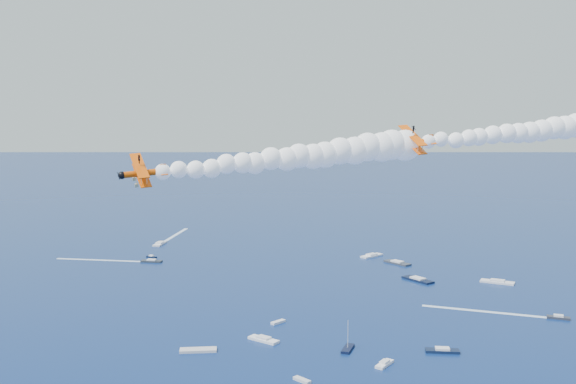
# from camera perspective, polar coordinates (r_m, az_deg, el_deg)

# --- Properties ---
(biplane_lead) EXTENTS (11.48, 12.54, 8.69)m
(biplane_lead) POSITION_cam_1_polar(r_m,az_deg,el_deg) (123.33, 10.66, 4.16)
(biplane_lead) COLOR #F55405
(biplane_trail) EXTENTS (11.62, 12.37, 8.44)m
(biplane_trail) POSITION_cam_1_polar(r_m,az_deg,el_deg) (107.97, -12.17, 1.58)
(biplane_trail) COLOR #DD4D04
(smoke_trail_lead) EXTENTS (51.85, 44.74, 9.38)m
(smoke_trail_lead) POSITION_cam_1_polar(r_m,az_deg,el_deg) (136.18, 20.24, 4.90)
(smoke_trail_lead) COLOR white
(smoke_trail_trail) EXTENTS (52.03, 48.76, 9.38)m
(smoke_trail_trail) POSITION_cam_1_polar(r_m,az_deg,el_deg) (114.32, 0.35, 2.97)
(smoke_trail_trail) COLOR white
(spectator_boats) EXTENTS (221.31, 179.61, 0.70)m
(spectator_boats) POSITION_cam_1_polar(r_m,az_deg,el_deg) (222.15, 6.13, -9.57)
(spectator_boats) COLOR #282E36
(spectator_boats) RESTS_ON ground
(boat_wakes) EXTENTS (192.85, 122.36, 0.04)m
(boat_wakes) POSITION_cam_1_polar(r_m,az_deg,el_deg) (282.91, -5.16, -5.99)
(boat_wakes) COLOR white
(boat_wakes) RESTS_ON ground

